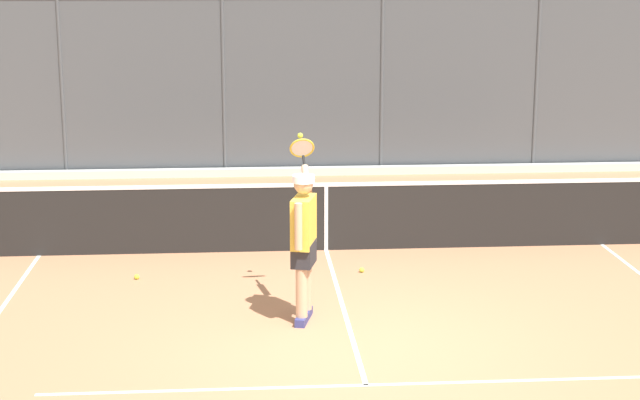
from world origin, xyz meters
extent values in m
plane|color=#B27551|center=(0.00, 0.00, 0.00)|extent=(60.00, 60.00, 0.00)
cube|color=white|center=(0.00, 0.96, 0.00)|extent=(6.17, 0.05, 0.01)
cube|color=white|center=(0.00, -1.43, 0.00)|extent=(0.05, 4.77, 0.01)
cylinder|color=#474C51|center=(-4.49, -9.33, 1.68)|extent=(0.07, 0.07, 3.35)
cylinder|color=#474C51|center=(-1.50, -9.33, 1.68)|extent=(0.07, 0.07, 3.35)
cylinder|color=#474C51|center=(1.50, -9.33, 1.68)|extent=(0.07, 0.07, 3.35)
cylinder|color=#474C51|center=(4.49, -9.33, 1.68)|extent=(0.07, 0.07, 3.35)
cube|color=#474C51|center=(0.00, -9.33, 1.68)|extent=(14.96, 0.02, 3.35)
cube|color=#235B2D|center=(0.00, -9.98, 1.54)|extent=(17.96, 0.90, 3.08)
cube|color=silver|center=(0.00, -9.15, 0.07)|extent=(15.96, 0.18, 0.15)
cube|color=black|center=(0.00, -3.82, 0.46)|extent=(10.05, 0.02, 0.91)
cube|color=white|center=(0.00, -3.82, 0.94)|extent=(10.05, 0.04, 0.05)
cube|color=white|center=(0.00, -3.82, 0.46)|extent=(0.05, 0.04, 0.91)
cube|color=navy|center=(0.51, -0.78, 0.04)|extent=(0.17, 0.28, 0.09)
cylinder|color=tan|center=(0.51, -0.78, 0.47)|extent=(0.13, 0.13, 0.77)
cube|color=navy|center=(0.45, -1.03, 0.04)|extent=(0.17, 0.28, 0.09)
cylinder|color=tan|center=(0.45, -1.03, 0.47)|extent=(0.13, 0.13, 0.77)
cube|color=#28282D|center=(0.48, -0.91, 0.78)|extent=(0.31, 0.44, 0.26)
cube|color=gold|center=(0.48, -0.91, 1.14)|extent=(0.32, 0.51, 0.56)
cylinder|color=tan|center=(0.55, -0.62, 1.16)|extent=(0.08, 0.08, 0.51)
cylinder|color=tan|center=(0.42, -1.35, 1.52)|extent=(0.11, 0.38, 0.29)
sphere|color=tan|center=(0.48, -0.91, 1.56)|extent=(0.21, 0.21, 0.21)
cylinder|color=white|center=(0.48, -0.91, 1.62)|extent=(0.30, 0.30, 0.08)
cube|color=white|center=(0.45, -1.02, 1.59)|extent=(0.22, 0.23, 0.02)
cylinder|color=black|center=(0.43, -1.59, 1.68)|extent=(0.04, 0.17, 0.13)
torus|color=gold|center=(0.44, -1.78, 1.81)|extent=(0.30, 0.20, 0.26)
cylinder|color=silver|center=(0.44, -1.78, 1.81)|extent=(0.26, 0.15, 0.21)
sphere|color=#CCDB33|center=(0.46, -1.96, 1.93)|extent=(0.07, 0.07, 0.07)
sphere|color=#CCDB33|center=(2.50, -2.61, 0.03)|extent=(0.07, 0.07, 0.07)
sphere|color=#C1D138|center=(-0.38, -2.70, 0.03)|extent=(0.07, 0.07, 0.07)
camera|label=1|loc=(1.10, 9.95, 3.85)|focal=57.46mm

